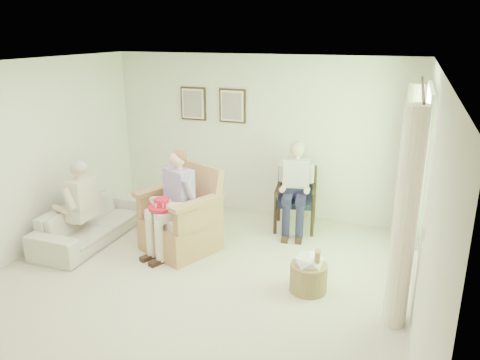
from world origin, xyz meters
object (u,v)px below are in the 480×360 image
(wicker_armchair, at_px, (182,224))
(person_dark, at_px, (295,182))
(wood_armchair, at_px, (297,196))
(sofa, at_px, (91,222))
(person_wicker, at_px, (175,196))
(hatbox, at_px, (309,271))
(person_sofa, at_px, (78,201))
(red_hat, at_px, (162,205))

(wicker_armchair, relative_size, person_dark, 0.87)
(wicker_armchair, distance_m, wood_armchair, 1.87)
(wicker_armchair, xyz_separation_m, sofa, (-1.38, -0.19, -0.10))
(wood_armchair, distance_m, person_dark, 0.32)
(wood_armchair, bearing_deg, sofa, -160.33)
(wicker_armchair, xyz_separation_m, wood_armchair, (1.32, 1.31, 0.14))
(wicker_armchair, distance_m, person_wicker, 0.49)
(wicker_armchair, xyz_separation_m, hatbox, (1.91, -0.51, -0.12))
(sofa, relative_size, person_wicker, 1.34)
(person_sofa, bearing_deg, red_hat, 94.55)
(person_wicker, relative_size, person_dark, 1.05)
(wicker_armchair, height_order, person_wicker, person_wicker)
(person_sofa, height_order, red_hat, person_sofa)
(wood_armchair, height_order, red_hat, wood_armchair)
(hatbox, bearing_deg, person_sofa, 178.45)
(sofa, distance_m, person_wicker, 1.49)
(red_hat, relative_size, hatbox, 0.54)
(wood_armchair, distance_m, hatbox, 1.93)
(person_sofa, bearing_deg, wicker_armchair, 107.49)
(red_hat, bearing_deg, wicker_armchair, 72.21)
(sofa, xyz_separation_m, person_wicker, (1.38, 0.03, 0.57))
(wood_armchair, xyz_separation_m, red_hat, (-1.43, -1.65, 0.25))
(person_sofa, xyz_separation_m, red_hat, (1.28, 0.09, 0.07))
(person_wicker, bearing_deg, sofa, -154.42)
(person_wicker, distance_m, person_dark, 1.87)
(person_wicker, height_order, hatbox, person_wicker)
(wood_armchair, xyz_separation_m, sofa, (-2.71, -1.50, -0.24))
(wood_armchair, height_order, sofa, wood_armchair)
(person_wicker, bearing_deg, person_sofa, -145.02)
(wicker_armchair, relative_size, wood_armchair, 1.26)
(wicker_armchair, height_order, person_dark, person_dark)
(wood_armchair, bearing_deg, person_wicker, -141.43)
(hatbox, bearing_deg, person_dark, 109.46)
(person_wicker, height_order, red_hat, person_wicker)
(wicker_armchair, bearing_deg, person_wicker, -65.87)
(wood_armchair, distance_m, person_wicker, 2.00)
(sofa, bearing_deg, wicker_armchair, -82.22)
(person_sofa, bearing_deg, person_dark, 120.88)
(person_wicker, distance_m, hatbox, 2.03)
(person_dark, bearing_deg, wood_armchair, 80.61)
(wicker_armchair, distance_m, hatbox, 1.98)
(sofa, bearing_deg, hatbox, -95.53)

